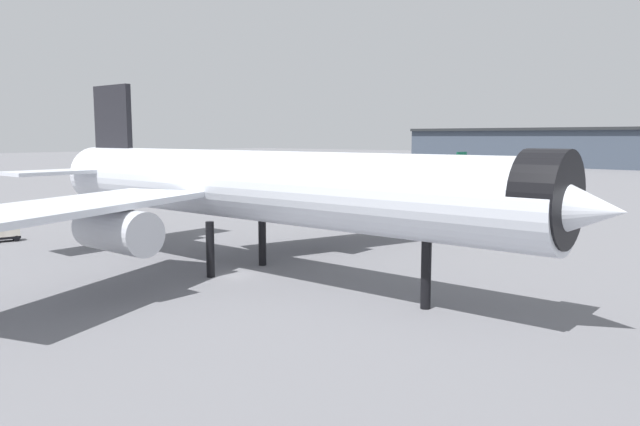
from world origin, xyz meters
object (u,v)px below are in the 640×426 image
at_px(airliner_near_gate, 255,187).
at_px(baggage_tug_wing, 4,234).
at_px(airliner_far_taxiway, 491,172).
at_px(service_truck_front, 515,223).

distance_m(airliner_near_gate, baggage_tug_wing, 37.75).
bearing_deg(airliner_far_taxiway, airliner_near_gate, -160.58).
height_order(airliner_far_taxiway, service_truck_front, airliner_far_taxiway).
bearing_deg(airliner_near_gate, service_truck_front, 75.05).
bearing_deg(service_truck_front, airliner_far_taxiway, -62.80).
height_order(airliner_far_taxiway, baggage_tug_wing, airliner_far_taxiway).
bearing_deg(airliner_far_taxiway, baggage_tug_wing, -179.95).
xyz_separation_m(airliner_far_taxiway, baggage_tug_wing, (-12.75, -110.97, -3.08)).
distance_m(airliner_near_gate, service_truck_front, 38.86).
relative_size(airliner_near_gate, service_truck_front, 11.30).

